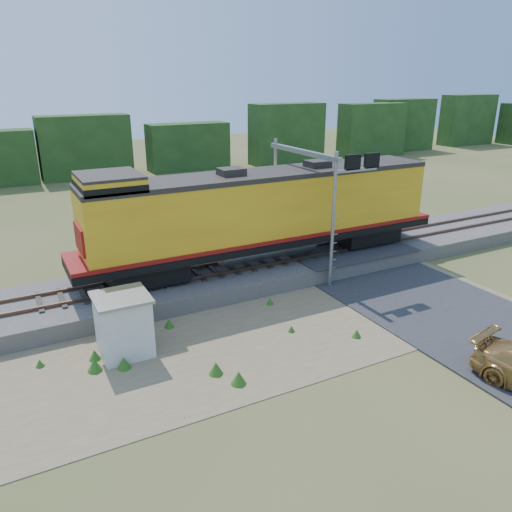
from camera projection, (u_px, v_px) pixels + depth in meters
ground at (292, 332)px, 20.55m from camera, size 140.00×140.00×0.00m
ballast at (230, 275)px, 25.40m from camera, size 70.00×5.00×0.80m
rails at (230, 266)px, 25.24m from camera, size 70.00×1.54×0.16m
dirt_shoulder at (243, 338)px, 20.08m from camera, size 26.00×8.00×0.03m
road at (407, 292)px, 24.21m from camera, size 7.00×66.00×0.86m
tree_line_north at (98, 148)px, 51.12m from camera, size 130.00×3.00×6.50m
weed_clumps at (213, 352)px, 19.09m from camera, size 15.00×6.20×0.56m
locomotive at (262, 212)px, 25.17m from camera, size 19.77×3.01×5.10m
shed at (124, 325)px, 18.60m from camera, size 2.01×2.01×2.37m
signal_gantry at (315, 178)px, 25.27m from camera, size 2.66×6.20×6.71m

